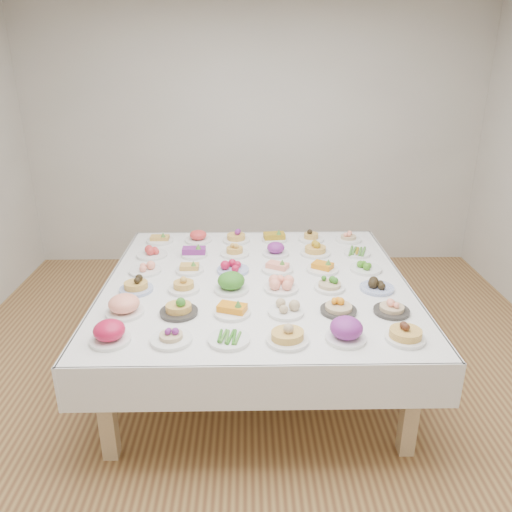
{
  "coord_description": "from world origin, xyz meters",
  "views": [
    {
      "loc": [
        -0.09,
        -3.06,
        2.23
      ],
      "look_at": [
        -0.02,
        0.36,
        0.88
      ],
      "focal_mm": 35.0,
      "sensor_mm": 36.0,
      "label": 1
    }
  ],
  "objects_px": {
    "dish_0": "(109,331)",
    "dish_18": "(145,267)",
    "display_table": "(256,289)",
    "dish_35": "(348,236)"
  },
  "relations": [
    {
      "from": "dish_0",
      "to": "dish_18",
      "type": "xyz_separation_m",
      "value": [
        0.01,
        0.98,
        -0.03
      ]
    },
    {
      "from": "display_table",
      "to": "dish_0",
      "type": "height_order",
      "value": "dish_0"
    },
    {
      "from": "dish_0",
      "to": "dish_35",
      "type": "height_order",
      "value": "dish_0"
    },
    {
      "from": "dish_0",
      "to": "dish_18",
      "type": "bearing_deg",
      "value": 89.33
    },
    {
      "from": "display_table",
      "to": "dish_35",
      "type": "xyz_separation_m",
      "value": [
        0.82,
        0.82,
        0.11
      ]
    },
    {
      "from": "display_table",
      "to": "dish_18",
      "type": "height_order",
      "value": "dish_18"
    },
    {
      "from": "display_table",
      "to": "dish_0",
      "type": "xyz_separation_m",
      "value": [
        -0.84,
        -0.82,
        0.14
      ]
    },
    {
      "from": "dish_18",
      "to": "display_table",
      "type": "bearing_deg",
      "value": -11.19
    },
    {
      "from": "dish_18",
      "to": "dish_35",
      "type": "height_order",
      "value": "dish_35"
    },
    {
      "from": "display_table",
      "to": "dish_35",
      "type": "bearing_deg",
      "value": 45.04
    }
  ]
}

